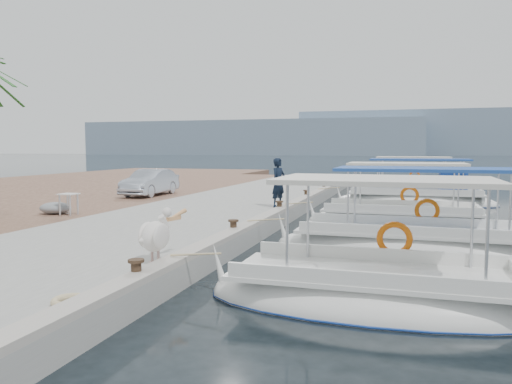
{
  "coord_description": "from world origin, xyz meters",
  "views": [
    {
      "loc": [
        4.08,
        -15.96,
        2.73
      ],
      "look_at": [
        -1.0,
        0.71,
        1.2
      ],
      "focal_mm": 35.0,
      "sensor_mm": 36.0,
      "label": 1
    }
  ],
  "objects_px": {
    "pelican": "(156,235)",
    "parked_car": "(150,182)",
    "fishing_caique_e": "(409,191)",
    "fisherman": "(279,183)",
    "fishing_caique_c": "(400,223)",
    "fishing_caique_b": "(416,248)",
    "fishing_caique_a": "(374,299)",
    "fishing_caique_d": "(417,201)"
  },
  "relations": [
    {
      "from": "fishing_caique_c",
      "to": "pelican",
      "type": "distance_m",
      "value": 10.5
    },
    {
      "from": "fishing_caique_b",
      "to": "fisherman",
      "type": "bearing_deg",
      "value": 135.93
    },
    {
      "from": "fisherman",
      "to": "parked_car",
      "type": "distance_m",
      "value": 7.55
    },
    {
      "from": "fishing_caique_c",
      "to": "parked_car",
      "type": "distance_m",
      "value": 11.91
    },
    {
      "from": "fishing_caique_b",
      "to": "fisherman",
      "type": "height_order",
      "value": "fisherman"
    },
    {
      "from": "fishing_caique_b",
      "to": "parked_car",
      "type": "bearing_deg",
      "value": 147.64
    },
    {
      "from": "fishing_caique_a",
      "to": "fisherman",
      "type": "distance_m",
      "value": 10.58
    },
    {
      "from": "fisherman",
      "to": "pelican",
      "type": "bearing_deg",
      "value": -156.16
    },
    {
      "from": "fishing_caique_b",
      "to": "fishing_caique_c",
      "type": "height_order",
      "value": "same"
    },
    {
      "from": "fishing_caique_e",
      "to": "fisherman",
      "type": "relative_size",
      "value": 3.87
    },
    {
      "from": "fishing_caique_e",
      "to": "parked_car",
      "type": "bearing_deg",
      "value": -137.43
    },
    {
      "from": "fishing_caique_c",
      "to": "parked_car",
      "type": "height_order",
      "value": "fishing_caique_c"
    },
    {
      "from": "fishing_caique_c",
      "to": "parked_car",
      "type": "relative_size",
      "value": 1.74
    },
    {
      "from": "fishing_caique_e",
      "to": "fishing_caique_c",
      "type": "bearing_deg",
      "value": -91.38
    },
    {
      "from": "fisherman",
      "to": "parked_car",
      "type": "bearing_deg",
      "value": 92.09
    },
    {
      "from": "pelican",
      "to": "parked_car",
      "type": "xyz_separation_m",
      "value": [
        -7.02,
        12.47,
        0.08
      ]
    },
    {
      "from": "fishing_caique_e",
      "to": "fisherman",
      "type": "height_order",
      "value": "fisherman"
    },
    {
      "from": "fisherman",
      "to": "fishing_caique_e",
      "type": "bearing_deg",
      "value": 4.38
    },
    {
      "from": "fishing_caique_b",
      "to": "fishing_caique_e",
      "type": "height_order",
      "value": "same"
    },
    {
      "from": "fishing_caique_a",
      "to": "fishing_caique_b",
      "type": "distance_m",
      "value": 4.92
    },
    {
      "from": "pelican",
      "to": "parked_car",
      "type": "relative_size",
      "value": 0.36
    },
    {
      "from": "fishing_caique_b",
      "to": "fisherman",
      "type": "distance_m",
      "value": 6.99
    },
    {
      "from": "parked_car",
      "to": "fishing_caique_d",
      "type": "bearing_deg",
      "value": 18.37
    },
    {
      "from": "fishing_caique_a",
      "to": "pelican",
      "type": "bearing_deg",
      "value": -179.45
    },
    {
      "from": "fishing_caique_d",
      "to": "fishing_caique_e",
      "type": "height_order",
      "value": "same"
    },
    {
      "from": "fishing_caique_d",
      "to": "pelican",
      "type": "height_order",
      "value": "fishing_caique_d"
    },
    {
      "from": "fishing_caique_d",
      "to": "parked_car",
      "type": "relative_size",
      "value": 2.04
    },
    {
      "from": "fishing_caique_e",
      "to": "fishing_caique_a",
      "type": "bearing_deg",
      "value": -91.55
    },
    {
      "from": "fishing_caique_a",
      "to": "parked_car",
      "type": "relative_size",
      "value": 1.58
    },
    {
      "from": "fishing_caique_c",
      "to": "fisherman",
      "type": "relative_size",
      "value": 3.52
    },
    {
      "from": "fishing_caique_c",
      "to": "fishing_caique_e",
      "type": "relative_size",
      "value": 0.91
    },
    {
      "from": "fishing_caique_b",
      "to": "parked_car",
      "type": "height_order",
      "value": "fishing_caique_b"
    },
    {
      "from": "fishing_caique_c",
      "to": "fishing_caique_e",
      "type": "xyz_separation_m",
      "value": [
        0.33,
        13.86,
        -0.0
      ]
    },
    {
      "from": "fishing_caique_a",
      "to": "fishing_caique_b",
      "type": "height_order",
      "value": "same"
    },
    {
      "from": "fishing_caique_a",
      "to": "fishing_caique_c",
      "type": "height_order",
      "value": "same"
    },
    {
      "from": "fishing_caique_b",
      "to": "fishing_caique_e",
      "type": "distance_m",
      "value": 18.42
    },
    {
      "from": "fishing_caique_c",
      "to": "fishing_caique_a",
      "type": "bearing_deg",
      "value": -91.8
    },
    {
      "from": "fishing_caique_b",
      "to": "fishing_caique_d",
      "type": "height_order",
      "value": "same"
    },
    {
      "from": "pelican",
      "to": "fisherman",
      "type": "distance_m",
      "value": 9.68
    },
    {
      "from": "fishing_caique_a",
      "to": "fishing_caique_e",
      "type": "distance_m",
      "value": 23.29
    },
    {
      "from": "parked_car",
      "to": "fishing_caique_e",
      "type": "bearing_deg",
      "value": 41.4
    },
    {
      "from": "parked_car",
      "to": "fishing_caique_c",
      "type": "bearing_deg",
      "value": -15.82
    }
  ]
}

